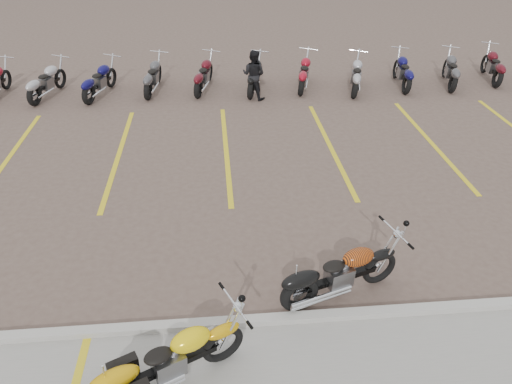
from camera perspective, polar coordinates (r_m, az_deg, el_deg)
ground at (r=9.41m, az=-2.45°, el=-6.10°), size 100.00×100.00×0.00m
curb at (r=7.87m, az=-1.64°, el=-14.61°), size 60.00×0.18×0.12m
parking_stripes at (r=12.81m, az=-3.43°, el=4.81°), size 38.00×5.50×0.01m
yellow_cruiser at (r=6.96m, az=-10.17°, el=-18.62°), size 1.99×1.06×0.89m
flame_cruiser at (r=8.16m, az=9.28°, el=-9.40°), size 2.08×0.82×0.89m
person_b at (r=15.92m, az=-0.27°, el=13.25°), size 0.94×0.87×1.54m
bg_bike_row at (r=16.71m, az=-0.28°, el=13.35°), size 20.81×2.09×1.10m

